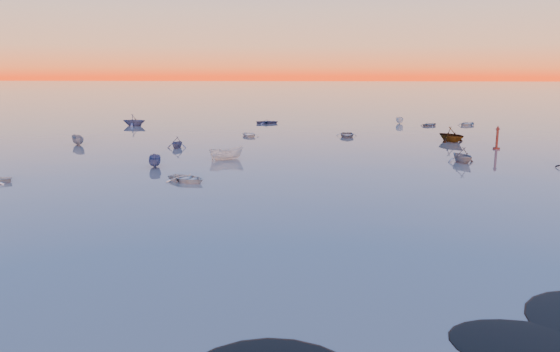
# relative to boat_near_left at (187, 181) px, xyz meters

# --- Properties ---
(ground) EXTENTS (600.00, 600.00, 0.00)m
(ground) POSITION_rel_boat_near_left_xyz_m (11.38, 70.92, 0.00)
(ground) COLOR slate
(ground) RESTS_ON ground
(moored_fleet) EXTENTS (124.00, 58.00, 1.20)m
(moored_fleet) POSITION_rel_boat_near_left_xyz_m (11.38, 23.92, 0.00)
(moored_fleet) COLOR silver
(moored_fleet) RESTS_ON ground
(boat_near_left) EXTENTS (3.34, 4.04, 0.95)m
(boat_near_left) POSITION_rel_boat_near_left_xyz_m (0.00, 0.00, 0.00)
(boat_near_left) COLOR silver
(boat_near_left) RESTS_ON ground
(boat_near_center) EXTENTS (3.03, 4.18, 1.33)m
(boat_near_center) POSITION_rel_boat_near_left_xyz_m (1.63, 12.05, 0.00)
(boat_near_center) COLOR silver
(boat_near_center) RESTS_ON ground
(boat_near_right) EXTENTS (3.93, 2.68, 1.26)m
(boat_near_right) POSITION_rel_boat_near_left_xyz_m (27.04, 11.65, 0.00)
(boat_near_right) COLOR slate
(boat_near_right) RESTS_ON ground
(channel_marker) EXTENTS (0.84, 0.84, 2.99)m
(channel_marker) POSITION_rel_boat_near_left_xyz_m (33.89, 21.82, 1.18)
(channel_marker) COLOR #4F1811
(channel_marker) RESTS_ON ground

